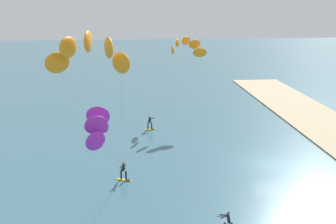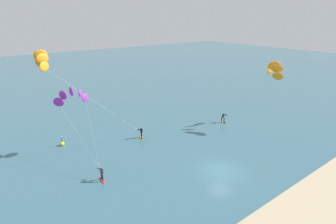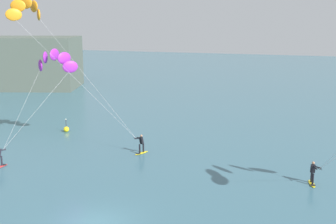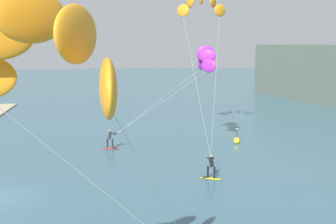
{
  "view_description": "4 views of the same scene",
  "coord_description": "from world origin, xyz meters",
  "px_view_note": "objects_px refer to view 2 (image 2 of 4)",
  "views": [
    {
      "loc": [
        -36.29,
        13.02,
        15.05
      ],
      "look_at": [
        0.69,
        9.24,
        5.06
      ],
      "focal_mm": 46.33,
      "sensor_mm": 36.0,
      "label": 1
    },
    {
      "loc": [
        -21.76,
        -18.2,
        16.97
      ],
      "look_at": [
        0.47,
        10.54,
        4.17
      ],
      "focal_mm": 29.63,
      "sensor_mm": 36.0,
      "label": 2
    },
    {
      "loc": [
        11.03,
        -20.9,
        11.59
      ],
      "look_at": [
        1.16,
        10.07,
        4.56
      ],
      "focal_mm": 47.33,
      "sensor_mm": 36.0,
      "label": 3
    },
    {
      "loc": [
        26.69,
        6.89,
        9.25
      ],
      "look_at": [
        0.76,
        10.04,
        5.08
      ],
      "focal_mm": 48.99,
      "sensor_mm": 36.0,
      "label": 4
    }
  ],
  "objects_px": {
    "kitesurfer_far_out": "(73,99)",
    "marker_buoy": "(62,144)",
    "kitesurfer_mid_water": "(48,64)",
    "kitesurfer_nearshore": "(272,71)"
  },
  "relations": [
    {
      "from": "kitesurfer_far_out",
      "to": "marker_buoy",
      "type": "bearing_deg",
      "value": 106.19
    },
    {
      "from": "kitesurfer_nearshore",
      "to": "kitesurfer_mid_water",
      "type": "xyz_separation_m",
      "value": [
        -30.34,
        9.21,
        2.99
      ]
    },
    {
      "from": "kitesurfer_far_out",
      "to": "marker_buoy",
      "type": "distance_m",
      "value": 7.91
    },
    {
      "from": "marker_buoy",
      "to": "kitesurfer_nearshore",
      "type": "bearing_deg",
      "value": -22.84
    },
    {
      "from": "kitesurfer_mid_water",
      "to": "kitesurfer_far_out",
      "type": "distance_m",
      "value": 4.93
    },
    {
      "from": "kitesurfer_mid_water",
      "to": "kitesurfer_far_out",
      "type": "height_order",
      "value": "kitesurfer_mid_water"
    },
    {
      "from": "kitesurfer_mid_water",
      "to": "marker_buoy",
      "type": "distance_m",
      "value": 11.85
    },
    {
      "from": "kitesurfer_far_out",
      "to": "kitesurfer_mid_water",
      "type": "bearing_deg",
      "value": 167.72
    },
    {
      "from": "kitesurfer_nearshore",
      "to": "kitesurfer_far_out",
      "type": "distance_m",
      "value": 29.51
    },
    {
      "from": "kitesurfer_far_out",
      "to": "marker_buoy",
      "type": "relative_size",
      "value": 6.97
    }
  ]
}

